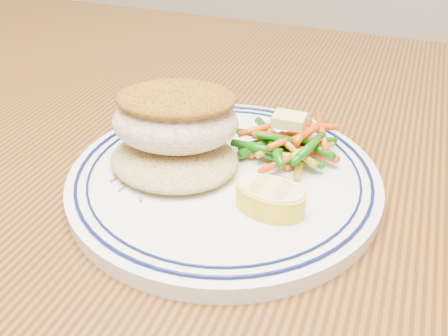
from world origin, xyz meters
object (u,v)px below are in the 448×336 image
(fish_fillet, at_px, (175,116))
(dining_table, at_px, (203,239))
(rice_pilaf, at_px, (174,156))
(lemon_wedge, at_px, (270,197))
(vegetable_pile, at_px, (289,144))
(plate, at_px, (224,178))

(fish_fillet, bearing_deg, dining_table, 61.18)
(rice_pilaf, bearing_deg, dining_table, 74.44)
(lemon_wedge, bearing_deg, fish_fillet, 157.37)
(rice_pilaf, bearing_deg, lemon_wedge, -16.68)
(dining_table, relative_size, vegetable_pile, 14.64)
(fish_fillet, height_order, vegetable_pile, fish_fillet)
(dining_table, distance_m, fish_fillet, 0.16)
(vegetable_pile, bearing_deg, dining_table, -167.33)
(plate, height_order, vegetable_pile, vegetable_pile)
(rice_pilaf, bearing_deg, plate, 8.80)
(dining_table, xyz_separation_m, lemon_wedge, (0.09, -0.06, 0.12))
(dining_table, height_order, fish_fillet, fish_fillet)
(dining_table, height_order, plate, plate)
(plate, bearing_deg, vegetable_pile, 45.76)
(rice_pilaf, distance_m, fish_fillet, 0.04)
(fish_fillet, bearing_deg, rice_pilaf, -77.80)
(dining_table, distance_m, vegetable_pile, 0.15)
(dining_table, xyz_separation_m, vegetable_pile, (0.08, 0.02, 0.13))
(dining_table, bearing_deg, fish_fillet, -118.82)
(plate, height_order, rice_pilaf, rice_pilaf)
(plate, distance_m, vegetable_pile, 0.07)
(dining_table, bearing_deg, vegetable_pile, 12.67)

